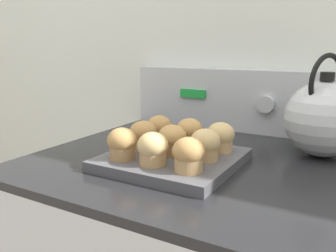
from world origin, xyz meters
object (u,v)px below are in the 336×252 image
object	(u,v)px
muffin_r1_c0	(143,135)
muffin_r2_c0	(159,129)
muffin_r1_c1	(172,140)
muffin_r1_c2	(205,145)
muffin_r2_c1	(189,133)
muffin_r2_c2	(221,137)
muffin_pan	(173,159)
muffin_r0_c0	(122,144)
tea_kettle	(324,118)
muffin_r0_c1	(153,149)
muffin_r0_c2	(189,155)

from	to	relation	value
muffin_r1_c0	muffin_r2_c0	world-z (taller)	same
muffin_r1_c1	muffin_r2_c0	bearing A→B (deg)	136.43
muffin_r1_c2	muffin_r2_c1	world-z (taller)	same
muffin_r2_c2	muffin_pan	bearing A→B (deg)	-136.76
muffin_r0_c0	muffin_r1_c0	size ratio (longest dim) A/B	1.00
muffin_r0_c0	tea_kettle	xyz separation A→B (m)	(0.35, 0.31, 0.04)
tea_kettle	muffin_r0_c0	bearing A→B (deg)	-138.67
muffin_r0_c1	muffin_r1_c0	size ratio (longest dim) A/B	1.00
muffin_r1_c2	tea_kettle	bearing A→B (deg)	49.48
tea_kettle	muffin_r0_c1	bearing A→B (deg)	-131.63
muffin_r0_c1	tea_kettle	world-z (taller)	tea_kettle
muffin_pan	muffin_r0_c2	size ratio (longest dim) A/B	4.10
muffin_r0_c2	tea_kettle	bearing A→B (deg)	57.71
muffin_r0_c2	muffin_r2_c2	distance (m)	0.15
muffin_r0_c0	muffin_r2_c1	world-z (taller)	same
muffin_r1_c1	muffin_r2_c0	size ratio (longest dim) A/B	1.00
muffin_r2_c1	tea_kettle	bearing A→B (deg)	28.81
muffin_pan	muffin_r2_c1	distance (m)	0.09
muffin_r0_c2	muffin_r1_c0	distance (m)	0.18
muffin_r2_c2	muffin_r1_c2	bearing A→B (deg)	-93.17
muffin_r0_c0	muffin_r1_c1	world-z (taller)	same
muffin_r1_c2	muffin_r2_c2	world-z (taller)	same
muffin_r2_c1	muffin_pan	bearing A→B (deg)	-89.89
muffin_r1_c0	muffin_r1_c2	size ratio (longest dim) A/B	1.00
muffin_r0_c0	tea_kettle	distance (m)	0.46
muffin_r0_c2	muffin_r1_c1	world-z (taller)	same
muffin_r1_c2	muffin_r2_c1	xyz separation A→B (m)	(-0.08, 0.08, 0.00)
muffin_r0_c1	muffin_r0_c2	distance (m)	0.08
muffin_r2_c0	muffin_pan	bearing A→B (deg)	-42.98
muffin_r0_c0	tea_kettle	bearing A→B (deg)	41.33
muffin_pan	muffin_r1_c0	size ratio (longest dim) A/B	4.10
muffin_r0_c1	muffin_r2_c0	distance (m)	0.17
muffin_r0_c1	muffin_r1_c1	size ratio (longest dim) A/B	1.00
muffin_r0_c0	muffin_r2_c2	distance (m)	0.22
muffin_r2_c2	tea_kettle	xyz separation A→B (m)	(0.19, 0.15, 0.04)
muffin_r1_c1	muffin_r2_c0	world-z (taller)	same
muffin_r1_c1	muffin_r2_c1	world-z (taller)	same
muffin_r0_c1	muffin_r2_c2	distance (m)	0.17
muffin_r1_c1	muffin_r2_c2	bearing A→B (deg)	42.77
muffin_pan	muffin_r0_c2	world-z (taller)	muffin_r0_c2
muffin_r2_c0	muffin_r2_c1	distance (m)	0.08
muffin_r0_c1	muffin_r0_c2	world-z (taller)	same
muffin_r1_c0	tea_kettle	size ratio (longest dim) A/B	0.28
muffin_r0_c2	muffin_r1_c1	xyz separation A→B (m)	(-0.08, 0.08, 0.00)
tea_kettle	muffin_pan	bearing A→B (deg)	-139.76
muffin_r0_c2	muffin_r1_c1	bearing A→B (deg)	135.46
muffin_r1_c2	muffin_pan	bearing A→B (deg)	-179.45
muffin_r2_c1	tea_kettle	world-z (taller)	tea_kettle
muffin_r0_c1	muffin_r2_c2	size ratio (longest dim) A/B	1.00
muffin_r0_c2	muffin_r1_c1	size ratio (longest dim) A/B	1.00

